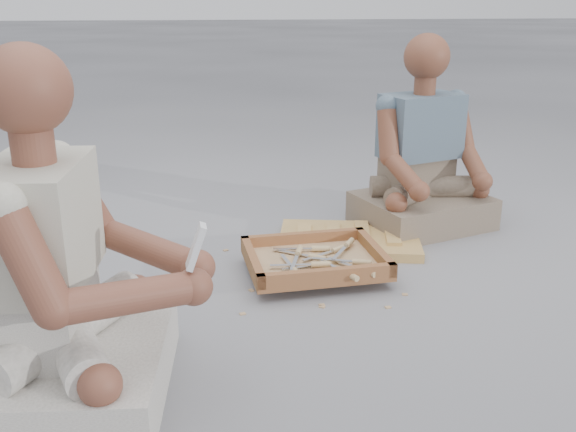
{
  "coord_description": "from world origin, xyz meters",
  "views": [
    {
      "loc": [
        -0.26,
        -1.82,
        1.0
      ],
      "look_at": [
        0.01,
        0.21,
        0.3
      ],
      "focal_mm": 40.0,
      "sensor_mm": 36.0,
      "label": 1
    }
  ],
  "objects": [
    {
      "name": "wood_chip_7",
      "position": [
        0.42,
        0.17,
        0.0
      ],
      "size": [
        0.02,
        0.02,
        0.0
      ],
      "primitive_type": "cube",
      "rotation": [
        0.0,
        0.0,
        2.96
      ],
      "color": "tan",
      "rests_on": "ground"
    },
    {
      "name": "chisel_2",
      "position": [
        0.22,
        0.44,
        0.07
      ],
      "size": [
        0.2,
        0.13,
        0.02
      ],
      "rotation": [
        0.0,
        0.0,
        0.55
      ],
      "color": "silver",
      "rests_on": "tool_tray"
    },
    {
      "name": "wood_chip_9",
      "position": [
        -0.19,
        0.67,
        0.0
      ],
      "size": [
        0.02,
        0.02,
        0.0
      ],
      "primitive_type": "cube",
      "rotation": [
        0.0,
        0.0,
        0.5
      ],
      "color": "tan",
      "rests_on": "ground"
    },
    {
      "name": "chisel_8",
      "position": [
        0.12,
        0.3,
        0.08
      ],
      "size": [
        0.22,
        0.03,
        0.02
      ],
      "rotation": [
        0.0,
        0.0,
        -0.07
      ],
      "color": "silver",
      "rests_on": "tool_tray"
    },
    {
      "name": "chisel_0",
      "position": [
        0.04,
        0.26,
        0.07
      ],
      "size": [
        0.06,
        0.22,
        0.02
      ],
      "rotation": [
        0.0,
        0.0,
        -1.39
      ],
      "color": "silver",
      "rests_on": "tool_tray"
    },
    {
      "name": "wood_chip_0",
      "position": [
        -0.16,
        0.09,
        0.0
      ],
      "size": [
        0.02,
        0.02,
        0.0
      ],
      "primitive_type": "cube",
      "rotation": [
        0.0,
        0.0,
        0.28
      ],
      "color": "tan",
      "rests_on": "ground"
    },
    {
      "name": "chisel_3",
      "position": [
        0.16,
        0.33,
        0.07
      ],
      "size": [
        0.22,
        0.06,
        0.02
      ],
      "rotation": [
        0.0,
        0.0,
        0.21
      ],
      "color": "silver",
      "rests_on": "tool_tray"
    },
    {
      "name": "wood_chip_10",
      "position": [
        0.32,
        0.67,
        0.0
      ],
      "size": [
        0.02,
        0.02,
        0.0
      ],
      "primitive_type": "cube",
      "rotation": [
        0.0,
        0.0,
        1.52
      ],
      "color": "tan",
      "rests_on": "ground"
    },
    {
      "name": "chisel_1",
      "position": [
        0.15,
        0.46,
        0.07
      ],
      "size": [
        0.22,
        0.04,
        0.02
      ],
      "rotation": [
        0.0,
        0.0,
        -0.12
      ],
      "color": "silver",
      "rests_on": "tool_tray"
    },
    {
      "name": "wood_chip_6",
      "position": [
        -0.12,
        0.27,
        0.0
      ],
      "size": [
        0.02,
        0.02,
        0.0
      ],
      "primitive_type": "cube",
      "rotation": [
        0.0,
        0.0,
        2.11
      ],
      "color": "tan",
      "rests_on": "ground"
    },
    {
      "name": "chisel_10",
      "position": [
        0.27,
        0.3,
        0.08
      ],
      "size": [
        0.21,
        0.09,
        0.02
      ],
      "rotation": [
        0.0,
        0.0,
        -0.35
      ],
      "color": "silver",
      "rests_on": "tool_tray"
    },
    {
      "name": "chisel_5",
      "position": [
        0.28,
        0.47,
        0.08
      ],
      "size": [
        0.13,
        0.2,
        0.02
      ],
      "rotation": [
        0.0,
        0.0,
        1.02
      ],
      "color": "silver",
      "rests_on": "tool_tray"
    },
    {
      "name": "wood_chip_11",
      "position": [
        0.37,
        0.44,
        0.0
      ],
      "size": [
        0.02,
        0.02,
        0.0
      ],
      "primitive_type": "cube",
      "rotation": [
        0.0,
        0.0,
        3.11
      ],
      "color": "tan",
      "rests_on": "ground"
    },
    {
      "name": "wood_chip_3",
      "position": [
        0.33,
        0.08,
        0.0
      ],
      "size": [
        0.02,
        0.02,
        0.0
      ],
      "primitive_type": "cube",
      "rotation": [
        0.0,
        0.0,
        0.13
      ],
      "color": "tan",
      "rests_on": "ground"
    },
    {
      "name": "chisel_7",
      "position": [
        0.07,
        0.41,
        0.08
      ],
      "size": [
        0.08,
        0.22,
        0.02
      ],
      "rotation": [
        0.0,
        0.0,
        1.28
      ],
      "color": "silver",
      "rests_on": "tool_tray"
    },
    {
      "name": "chisel_6",
      "position": [
        0.28,
        0.23,
        0.07
      ],
      "size": [
        0.15,
        0.19,
        0.02
      ],
      "rotation": [
        0.0,
        0.0,
        -0.94
      ],
      "color": "silver",
      "rests_on": "tool_tray"
    },
    {
      "name": "wood_chip_12",
      "position": [
        0.19,
        0.56,
        0.0
      ],
      "size": [
        0.02,
        0.02,
        0.0
      ],
      "primitive_type": "cube",
      "rotation": [
        0.0,
        0.0,
        0.75
      ],
      "color": "tan",
      "rests_on": "ground"
    },
    {
      "name": "ground",
      "position": [
        0.0,
        0.0,
        0.0
      ],
      "size": [
        60.0,
        60.0,
        0.0
      ],
      "primitive_type": "plane",
      "color": "gray",
      "rests_on": "ground"
    },
    {
      "name": "wood_chip_8",
      "position": [
        -0.11,
        0.73,
        0.0
      ],
      "size": [
        0.02,
        0.02,
        0.0
      ],
      "primitive_type": "cube",
      "rotation": [
        0.0,
        0.0,
        1.81
      ],
      "color": "tan",
      "rests_on": "ground"
    },
    {
      "name": "wood_chip_1",
      "position": [
        0.34,
        0.54,
        0.0
      ],
      "size": [
        0.02,
        0.02,
        0.0
      ],
      "primitive_type": "cube",
      "rotation": [
        0.0,
        0.0,
        3.06
      ],
      "color": "tan",
      "rests_on": "ground"
    },
    {
      "name": "wood_chip_2",
      "position": [
        0.37,
        0.44,
        0.0
      ],
      "size": [
        0.02,
        0.02,
        0.0
      ],
      "primitive_type": "cube",
      "rotation": [
        0.0,
        0.0,
        2.22
      ],
      "color": "tan",
      "rests_on": "ground"
    },
    {
      "name": "carved_panel",
      "position": [
        0.33,
        0.68,
        0.02
      ],
      "size": [
        0.65,
        0.5,
        0.04
      ],
      "primitive_type": "cube",
      "rotation": [
        0.0,
        0.0,
        -0.2
      ],
      "color": "#A77340",
      "rests_on": "ground"
    },
    {
      "name": "craftsman",
      "position": [
        -0.62,
        -0.3,
        0.31
      ],
      "size": [
        0.62,
        0.61,
        0.91
      ],
      "rotation": [
        0.0,
        0.0,
        -1.64
      ],
      "color": "silver",
      "rests_on": "ground"
    },
    {
      "name": "chisel_4",
      "position": [
        0.12,
        0.39,
        0.07
      ],
      "size": [
        0.19,
        0.14,
        0.02
      ],
      "rotation": [
        0.0,
        0.0,
        -0.59
      ],
      "color": "silver",
      "rests_on": "tool_tray"
    },
    {
      "name": "companion",
      "position": [
        0.71,
        0.88,
        0.29
      ],
      "size": [
        0.66,
        0.59,
        0.86
      ],
      "rotation": [
        0.0,
        0.0,
        3.47
      ],
      "color": "#7B6858",
      "rests_on": "ground"
    },
    {
      "name": "chisel_9",
      "position": [
        0.22,
        0.21,
        0.07
      ],
      "size": [
        0.12,
        0.2,
        0.02
      ],
      "rotation": [
        0.0,
        0.0,
        -1.1
      ],
      "color": "silver",
      "rests_on": "tool_tray"
    },
    {
      "name": "mobile_phone",
      "position": [
        -0.29,
        -0.38,
        0.44
      ],
      "size": [
        0.06,
        0.05,
        0.11
      ],
      "rotation": [
        -0.35,
        0.0,
        -1.51
      ],
      "color": "silver",
      "rests_on": "craftsman"
    },
    {
      "name": "tool_tray",
      "position": [
        0.13,
        0.38,
        0.06
      ],
      "size": [
        0.53,
        0.44,
        0.07
      ],
      "rotation": [
        0.0,
        0.0,
        0.08
      ],
      "color": "brown",
      "rests_on": "carved_panel"
    },
    {
      "name": "wood_chip_5",
      "position": [
        0.11,
        0.11,
        0.0
      ],
      "size": [
        0.02,
        0.02,
        0.0
      ],
      "primitive_type": "cube",
      "rotation": [
        0.0,
        0.0,
        2.62
      ],
      "color": "tan",
      "rests_on": "ground"
    },
    {
      "name": "wood_chip_4",
      "position": [
        0.11,
        0.12,
        0.0
      ],
      "size": [
        0.02,
        0.02,
        0.0
      ],
      "primitive_type": "cube",
      "rotation": [
        0.0,
        0.0,
        0.13
      ],
      "color": "tan",
      "rests_on": "ground"
    }
  ]
}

